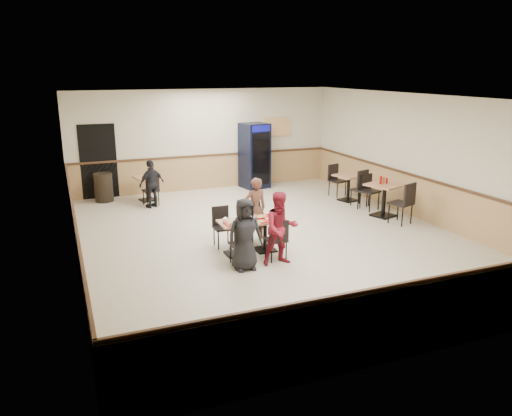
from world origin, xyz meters
name	(u,v)px	position (x,y,z in m)	size (l,w,h in m)	color
ground	(270,237)	(0.00, 0.00, 0.00)	(10.00, 10.00, 0.00)	beige
room_shell	(293,182)	(1.78, 2.55, 0.58)	(10.00, 10.00, 10.00)	silver
main_table	(251,231)	(-0.72, -0.71, 0.45)	(1.25, 0.63, 0.67)	black
main_chairs	(249,233)	(-0.76, -0.71, 0.42)	(1.11, 1.47, 0.85)	black
diner_woman_left	(245,234)	(-1.13, -1.47, 0.67)	(0.66, 0.43, 1.34)	black
diner_woman_right	(281,228)	(-0.41, -1.47, 0.70)	(0.68, 0.53, 1.40)	maroon
diner_man_opposite	(255,209)	(-0.31, 0.05, 0.68)	(0.49, 0.32, 1.35)	brown
lone_diner	(152,184)	(-1.92, 3.43, 0.64)	(0.75, 0.31, 1.27)	black
tabletop_clutter	(250,220)	(-0.75, -0.77, 0.69)	(1.10, 0.56, 0.12)	red
side_table_near	(384,195)	(3.29, 0.45, 0.55)	(0.98, 0.98, 0.82)	black
side_table_near_chair_south	(401,202)	(3.29, -0.21, 0.52)	(0.48, 0.48, 1.04)	black
side_table_near_chair_north	(369,190)	(3.29, 1.11, 0.52)	(0.48, 0.48, 1.04)	black
side_table_far	(349,184)	(3.29, 2.09, 0.49)	(0.83, 0.83, 0.74)	black
side_table_far_chair_south	(360,189)	(3.29, 1.51, 0.47)	(0.43, 0.43, 0.93)	black
side_table_far_chair_north	(338,180)	(3.29, 2.68, 0.47)	(0.43, 0.43, 0.93)	black
condiment_caddy	(383,180)	(3.25, 0.50, 0.91)	(0.23, 0.06, 0.20)	#9D0B0F
back_table	(147,185)	(-1.92, 4.20, 0.45)	(0.75, 0.75, 0.68)	black
back_table_chair_lone	(151,190)	(-1.92, 3.65, 0.43)	(0.40, 0.40, 0.86)	black
pepsi_cooler	(255,156)	(1.46, 4.59, 0.99)	(0.87, 0.87, 1.98)	black
trash_bin	(104,187)	(-3.05, 4.55, 0.40)	(0.50, 0.50, 0.79)	black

